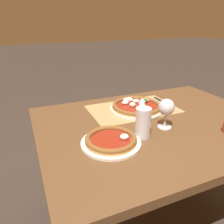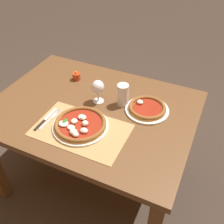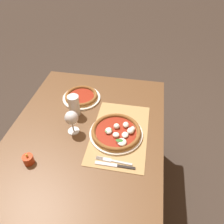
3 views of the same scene
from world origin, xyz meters
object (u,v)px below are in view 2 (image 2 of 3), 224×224
object	(u,v)px
wine_glass	(98,88)
pizza_far	(147,108)
pint_glass	(123,95)
fork	(51,119)
votive_candle	(76,77)
knife	(46,119)
pizza_near	(80,124)

from	to	relation	value
wine_glass	pizza_far	bearing A→B (deg)	7.34
pint_glass	fork	xyz separation A→B (m)	(-0.33, -0.32, -0.06)
wine_glass	votive_candle	size ratio (longest dim) A/B	2.15
fork	pint_glass	bearing A→B (deg)	43.93
votive_candle	knife	bearing A→B (deg)	-82.65
pint_glass	fork	world-z (taller)	pint_glass
pizza_far	fork	xyz separation A→B (m)	(-0.49, -0.32, -0.01)
pizza_far	votive_candle	bearing A→B (deg)	167.89
knife	wine_glass	bearing A→B (deg)	55.19
votive_candle	fork	bearing A→B (deg)	-79.14
pizza_near	pizza_far	bearing A→B (deg)	45.61
wine_glass	pint_glass	world-z (taller)	wine_glass
pizza_near	knife	distance (m)	0.22
knife	pizza_far	bearing A→B (deg)	32.60
wine_glass	knife	size ratio (longest dim) A/B	0.72
pint_glass	knife	bearing A→B (deg)	-137.28
pizza_near	pint_glass	size ratio (longest dim) A/B	2.21
votive_candle	pizza_far	bearing A→B (deg)	-12.11
wine_glass	fork	xyz separation A→B (m)	(-0.17, -0.28, -0.10)
pint_glass	fork	bearing A→B (deg)	-136.07
knife	fork	bearing A→B (deg)	23.02
wine_glass	pint_glass	distance (m)	0.16
pizza_far	pint_glass	world-z (taller)	pint_glass
fork	pizza_near	bearing A→B (deg)	4.73
votive_candle	wine_glass	bearing A→B (deg)	-32.24
fork	pizza_far	bearing A→B (deg)	33.07
fork	votive_candle	world-z (taller)	votive_candle
fork	votive_candle	bearing A→B (deg)	100.86
pizza_near	pint_glass	xyz separation A→B (m)	(0.13, 0.30, 0.05)
pizza_near	votive_candle	bearing A→B (deg)	123.12
knife	votive_candle	size ratio (longest dim) A/B	2.99
pizza_near	pizza_far	xyz separation A→B (m)	(0.30, 0.30, -0.00)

